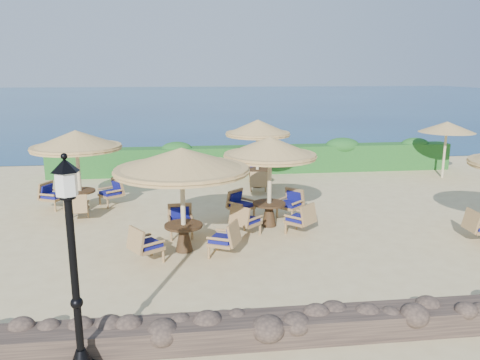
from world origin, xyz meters
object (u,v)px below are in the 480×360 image
lamp_post (75,280)px  cafe_set_0 (182,174)px  cafe_set_3 (77,153)px  extra_parasol (447,127)px  cafe_set_4 (258,138)px  cafe_set_1 (270,166)px

lamp_post → cafe_set_0: lamp_post is taller
cafe_set_0 → cafe_set_3: bearing=130.4°
extra_parasol → cafe_set_4: size_ratio=0.84×
extra_parasol → cafe_set_4: (-8.15, -0.67, -0.22)m
cafe_set_1 → cafe_set_4: 4.79m
lamp_post → extra_parasol: (12.60, 12.00, 0.62)m
cafe_set_3 → cafe_set_1: bearing=-20.7°
lamp_post → cafe_set_1: bearing=58.4°
lamp_post → cafe_set_1: size_ratio=1.23×
extra_parasol → cafe_set_4: cafe_set_4 is taller
cafe_set_3 → lamp_post: bearing=-78.6°
cafe_set_1 → cafe_set_3: (-5.80, 2.19, 0.13)m
extra_parasol → cafe_set_3: size_ratio=0.84×
lamp_post → extra_parasol: bearing=43.6°
cafe_set_0 → cafe_set_4: 7.10m
lamp_post → cafe_set_3: lamp_post is taller
cafe_set_4 → cafe_set_0: bearing=-114.2°
cafe_set_1 → extra_parasol: bearing=32.4°
cafe_set_3 → extra_parasol: bearing=12.8°
extra_parasol → cafe_set_1: (-8.56, -5.44, -0.38)m
cafe_set_1 → cafe_set_4: bearing=85.0°
cafe_set_3 → cafe_set_4: bearing=22.6°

